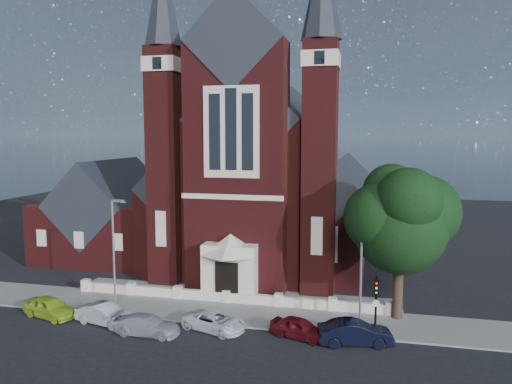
# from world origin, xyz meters

# --- Properties ---
(ground) EXTENTS (120.00, 120.00, 0.00)m
(ground) POSITION_xyz_m (0.00, 15.00, 0.00)
(ground) COLOR black
(ground) RESTS_ON ground
(pavement_strip) EXTENTS (60.00, 5.00, 0.12)m
(pavement_strip) POSITION_xyz_m (0.00, 4.50, 0.00)
(pavement_strip) COLOR gray
(pavement_strip) RESTS_ON ground
(forecourt_paving) EXTENTS (26.00, 3.00, 0.14)m
(forecourt_paving) POSITION_xyz_m (0.00, 8.50, 0.00)
(forecourt_paving) COLOR gray
(forecourt_paving) RESTS_ON ground
(forecourt_wall) EXTENTS (24.00, 0.40, 0.90)m
(forecourt_wall) POSITION_xyz_m (0.00, 6.50, 0.00)
(forecourt_wall) COLOR beige
(forecourt_wall) RESTS_ON ground
(church) EXTENTS (20.01, 34.90, 29.20)m
(church) POSITION_xyz_m (-0.00, 22.94, 8.19)
(church) COLOR #4D1514
(church) RESTS_ON ground
(parish_hall) EXTENTS (12.00, 12.20, 10.24)m
(parish_hall) POSITION_xyz_m (-16.00, 18.00, 4.01)
(parish_hall) COLOR #4D1514
(parish_hall) RESTS_ON ground
(street_tree) EXTENTS (6.40, 6.60, 10.70)m
(street_tree) POSITION_xyz_m (12.60, 5.71, 6.96)
(street_tree) COLOR black
(street_tree) RESTS_ON ground
(street_lamp_left) EXTENTS (1.16, 0.22, 8.09)m
(street_lamp_left) POSITION_xyz_m (-7.91, 4.00, 4.60)
(street_lamp_left) COLOR gray
(street_lamp_left) RESTS_ON ground
(street_lamp_right) EXTENTS (1.16, 0.22, 8.09)m
(street_lamp_right) POSITION_xyz_m (10.09, 4.00, 4.60)
(street_lamp_right) COLOR gray
(street_lamp_right) RESTS_ON ground
(traffic_signal) EXTENTS (0.28, 0.42, 4.00)m
(traffic_signal) POSITION_xyz_m (11.00, 2.43, 2.58)
(traffic_signal) COLOR black
(traffic_signal) RESTS_ON ground
(car_lime_van) EXTENTS (4.58, 2.88, 1.46)m
(car_lime_van) POSITION_xyz_m (-11.32, 0.83, 0.73)
(car_lime_van) COLOR #A8CE29
(car_lime_van) RESTS_ON ground
(car_silver_a) EXTENTS (4.43, 2.35, 1.39)m
(car_silver_a) POSITION_xyz_m (-6.88, 0.54, 0.69)
(car_silver_a) COLOR #A9ABB1
(car_silver_a) RESTS_ON ground
(car_silver_b) EXTENTS (4.39, 1.84, 1.27)m
(car_silver_b) POSITION_xyz_m (-3.30, -0.41, 0.63)
(car_silver_b) COLOR #A6A9AD
(car_silver_b) RESTS_ON ground
(car_white_suv) EXTENTS (4.82, 3.29, 1.22)m
(car_white_suv) POSITION_xyz_m (0.70, 1.20, 0.61)
(car_white_suv) COLOR white
(car_white_suv) RESTS_ON ground
(car_dark_red) EXTENTS (4.13, 2.68, 1.31)m
(car_dark_red) POSITION_xyz_m (6.34, 1.28, 0.65)
(car_dark_red) COLOR #5E1016
(car_dark_red) RESTS_ON ground
(car_navy) EXTENTS (4.79, 2.50, 1.50)m
(car_navy) POSITION_xyz_m (9.80, 1.04, 0.75)
(car_navy) COLOR black
(car_navy) RESTS_ON ground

